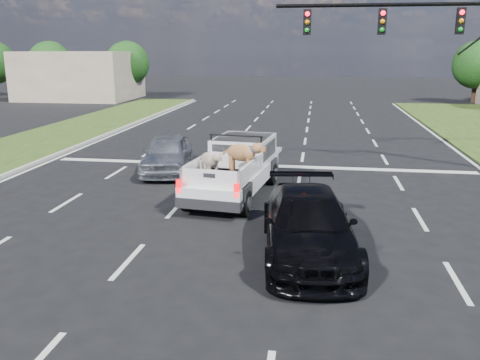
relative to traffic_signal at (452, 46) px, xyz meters
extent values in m
plane|color=black|center=(-7.20, -10.50, -4.73)|extent=(160.00, 160.00, 0.00)
cube|color=silver|center=(-12.45, -4.50, -4.72)|extent=(0.12, 60.00, 0.01)
cube|color=silver|center=(-8.95, -4.50, -4.72)|extent=(0.12, 60.00, 0.01)
cube|color=silver|center=(-5.45, -4.50, -4.72)|extent=(0.12, 60.00, 0.01)
cube|color=silver|center=(-1.95, -4.50, -4.72)|extent=(0.12, 60.00, 0.01)
cube|color=silver|center=(-16.00, -4.50, -4.72)|extent=(0.15, 60.00, 0.01)
cube|color=silver|center=(-7.20, -0.50, -4.72)|extent=(17.00, 0.45, 0.01)
cylinder|color=black|center=(-2.10, 0.00, 1.47)|extent=(9.00, 0.14, 0.14)
cube|color=black|center=(0.20, 0.00, 0.87)|extent=(0.30, 0.18, 0.95)
sphere|color=#FD071D|center=(0.20, -0.11, 1.17)|extent=(0.18, 0.18, 0.18)
cube|color=black|center=(-2.60, 0.00, 0.87)|extent=(0.30, 0.18, 0.95)
sphere|color=#FD071D|center=(-2.60, -0.11, 1.17)|extent=(0.18, 0.18, 0.18)
cube|color=black|center=(-5.40, 0.00, 0.87)|extent=(0.30, 0.18, 0.95)
sphere|color=#FD071D|center=(-5.40, -0.11, 1.17)|extent=(0.18, 0.18, 0.18)
cube|color=#BDAA91|center=(-27.20, 25.50, -2.53)|extent=(10.00, 8.00, 4.40)
cylinder|color=#332114|center=(-31.20, 27.50, -3.65)|extent=(0.44, 0.44, 2.16)
sphere|color=#0F360E|center=(-31.20, 27.50, -1.43)|extent=(4.20, 4.20, 4.20)
cylinder|color=#332114|center=(-23.20, 27.50, -3.65)|extent=(0.44, 0.44, 2.16)
sphere|color=#0F360E|center=(-23.20, 27.50, -1.43)|extent=(4.20, 4.20, 4.20)
cylinder|color=#332114|center=(8.80, 27.50, -3.65)|extent=(0.44, 0.44, 2.16)
sphere|color=#0F360E|center=(8.80, 27.50, -1.43)|extent=(4.20, 4.20, 4.20)
cylinder|color=black|center=(-8.52, -6.72, -4.36)|extent=(0.36, 0.77, 0.74)
cylinder|color=black|center=(-6.83, -6.93, -4.36)|extent=(0.36, 0.77, 0.74)
cylinder|color=black|center=(-8.08, -3.14, -4.36)|extent=(0.36, 0.77, 0.74)
cylinder|color=black|center=(-6.40, -3.35, -4.36)|extent=(0.36, 0.77, 0.74)
cube|color=white|center=(-7.45, -4.99, -4.08)|extent=(2.46, 5.35, 0.51)
cube|color=white|center=(-7.31, -3.78, -3.41)|extent=(2.05, 2.44, 0.84)
cube|color=black|center=(-7.44, -4.88, -3.38)|extent=(1.50, 0.21, 0.60)
cylinder|color=black|center=(-7.42, -4.75, -2.80)|extent=(1.75, 0.26, 0.05)
cube|color=black|center=(-7.59, -6.12, -3.86)|extent=(2.02, 2.68, 0.06)
cube|color=white|center=(-8.41, -6.02, -3.58)|extent=(0.38, 2.48, 0.51)
cube|color=white|center=(-6.77, -6.22, -3.58)|extent=(0.38, 2.48, 0.51)
cube|color=white|center=(-7.74, -7.32, -3.58)|extent=(1.73, 0.29, 0.51)
cube|color=red|center=(-8.58, -7.42, -3.80)|extent=(0.16, 0.08, 0.39)
cube|color=red|center=(-6.94, -7.62, -3.80)|extent=(0.16, 0.08, 0.39)
cube|color=black|center=(-7.75, -7.45, -4.26)|extent=(1.89, 0.52, 0.29)
imported|color=silver|center=(-10.52, -2.08, -4.01)|extent=(2.25, 4.39, 1.43)
imported|color=black|center=(-5.00, -9.51, -4.00)|extent=(2.56, 5.16, 1.44)
camera|label=1|loc=(-4.89, -20.52, -0.13)|focal=38.00mm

